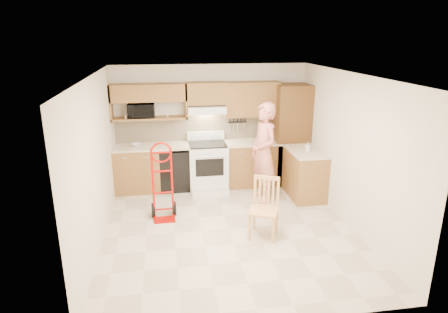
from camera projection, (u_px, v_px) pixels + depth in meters
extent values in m
cube|color=beige|center=(229.00, 230.00, 6.47)|extent=(4.00, 4.50, 0.02)
cube|color=white|center=(229.00, 75.00, 5.71)|extent=(4.00, 4.50, 0.02)
cube|color=beige|center=(211.00, 125.00, 8.22)|extent=(4.00, 0.02, 2.50)
cube|color=beige|center=(266.00, 223.00, 3.96)|extent=(4.00, 0.02, 2.50)
cube|color=beige|center=(95.00, 163.00, 5.79)|extent=(0.02, 4.50, 2.50)
cube|color=beige|center=(350.00, 151.00, 6.39)|extent=(0.02, 4.50, 2.50)
cube|color=beige|center=(211.00, 127.00, 8.21)|extent=(3.92, 0.03, 0.55)
cube|color=brown|center=(137.00, 169.00, 7.94)|extent=(0.90, 0.60, 0.90)
cube|color=black|center=(175.00, 169.00, 8.06)|extent=(0.60, 0.60, 0.85)
cube|color=brown|center=(252.00, 164.00, 8.29)|extent=(1.14, 0.60, 0.90)
cube|color=beige|center=(151.00, 147.00, 7.84)|extent=(1.50, 0.63, 0.04)
cube|color=beige|center=(253.00, 142.00, 8.15)|extent=(1.14, 0.63, 0.04)
cube|color=brown|center=(305.00, 174.00, 7.66)|extent=(0.60, 1.00, 0.90)
cube|color=beige|center=(306.00, 151.00, 7.52)|extent=(0.63, 1.00, 0.04)
cube|color=#5C3913|center=(291.00, 135.00, 8.23)|extent=(0.70, 0.60, 2.10)
cube|color=brown|center=(148.00, 93.00, 7.65)|extent=(1.50, 0.33, 0.34)
cube|color=brown|center=(150.00, 118.00, 7.80)|extent=(1.50, 0.33, 0.04)
cube|color=brown|center=(206.00, 93.00, 7.83)|extent=(0.76, 0.33, 0.44)
cube|color=brown|center=(252.00, 99.00, 8.01)|extent=(1.14, 0.33, 0.70)
cube|color=white|center=(206.00, 109.00, 7.86)|extent=(0.76, 0.46, 0.14)
imported|color=black|center=(141.00, 110.00, 7.73)|extent=(0.52, 0.36, 0.28)
imported|color=#DD7D68|center=(264.00, 153.00, 7.33)|extent=(0.60, 0.78, 1.90)
imported|color=white|center=(307.00, 147.00, 7.44)|extent=(0.09, 0.09, 0.18)
imported|color=white|center=(137.00, 145.00, 7.79)|extent=(0.24, 0.24, 0.05)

